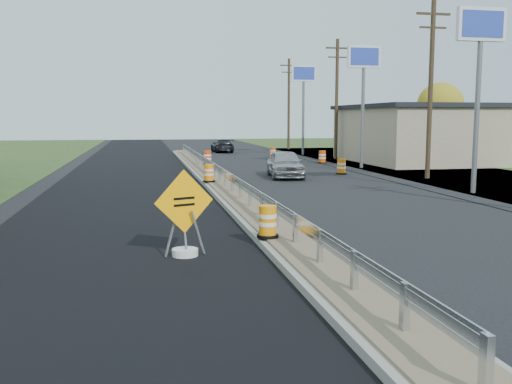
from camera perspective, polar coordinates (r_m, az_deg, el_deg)
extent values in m
plane|color=black|center=(19.98, -0.59, -2.03)|extent=(140.00, 140.00, 0.00)
cube|color=black|center=(29.55, -12.67, 0.87)|extent=(7.20, 120.00, 0.01)
cube|color=gray|center=(27.79, -3.66, 0.81)|extent=(1.60, 55.00, 0.18)
cube|color=brown|center=(27.78, -3.66, 1.04)|extent=(1.25, 55.00, 0.05)
cube|color=silver|center=(7.03, 22.04, -15.69)|extent=(0.10, 0.15, 0.70)
cube|color=silver|center=(8.66, 14.65, -10.99)|extent=(0.10, 0.15, 0.70)
cube|color=silver|center=(10.41, 9.80, -7.71)|extent=(0.10, 0.15, 0.70)
cube|color=silver|center=(12.24, 6.43, -5.36)|extent=(0.10, 0.15, 0.70)
cube|color=silver|center=(14.12, 3.96, -3.62)|extent=(0.10, 0.15, 0.70)
cube|color=silver|center=(16.02, 2.07, -2.29)|extent=(0.10, 0.15, 0.70)
cube|color=silver|center=(17.95, 0.60, -1.23)|extent=(0.10, 0.15, 0.70)
cube|color=silver|center=(19.89, -0.59, -0.39)|extent=(0.10, 0.15, 0.70)
cube|color=silver|center=(21.84, -1.57, 0.31)|extent=(0.10, 0.15, 0.70)
cube|color=silver|center=(23.80, -2.38, 0.89)|extent=(0.10, 0.15, 0.70)
cube|color=silver|center=(25.77, -3.07, 1.39)|extent=(0.10, 0.15, 0.70)
cube|color=silver|center=(27.74, -3.67, 1.81)|extent=(0.10, 0.15, 0.70)
cube|color=silver|center=(29.71, -4.18, 2.18)|extent=(0.10, 0.15, 0.70)
cube|color=silver|center=(31.69, -4.63, 2.50)|extent=(0.10, 0.15, 0.70)
cube|color=silver|center=(33.67, -5.03, 2.78)|extent=(0.10, 0.15, 0.70)
cube|color=silver|center=(35.66, -5.39, 3.03)|extent=(0.10, 0.15, 0.70)
cube|color=silver|center=(37.64, -5.70, 3.26)|extent=(0.10, 0.15, 0.70)
cube|color=silver|center=(39.63, -5.99, 3.46)|extent=(0.10, 0.15, 0.70)
cube|color=silver|center=(41.61, -6.25, 3.64)|extent=(0.10, 0.15, 0.70)
cube|color=silver|center=(43.60, -6.48, 3.81)|extent=(0.10, 0.15, 0.70)
cube|color=silver|center=(45.59, -6.70, 3.96)|extent=(0.10, 0.15, 0.70)
cube|color=silver|center=(47.58, -6.89, 4.10)|extent=(0.10, 0.15, 0.70)
cube|color=silver|center=(49.57, -7.07, 4.23)|extent=(0.10, 0.15, 0.70)
cube|color=silver|center=(51.57, -7.24, 4.35)|extent=(0.10, 0.15, 0.70)
cube|color=silver|center=(28.71, -3.94, 2.40)|extent=(0.04, 46.00, 0.34)
cube|color=silver|center=(28.72, -3.94, 2.24)|extent=(0.06, 46.00, 0.03)
cube|color=silver|center=(28.70, -3.94, 2.56)|extent=(0.06, 46.00, 0.03)
cube|color=tan|center=(46.47, 20.85, 5.35)|extent=(18.00, 12.00, 4.00)
cube|color=black|center=(46.46, 20.97, 7.96)|extent=(18.50, 12.50, 0.30)
cube|color=black|center=(42.42, 10.49, 5.02)|extent=(0.08, 7.20, 2.20)
cylinder|color=slate|center=(26.47, 21.21, 7.18)|extent=(0.22, 0.22, 6.80)
cube|color=white|center=(26.76, 21.61, 15.33)|extent=(2.20, 0.25, 1.40)
cube|color=#263FB2|center=(26.76, 21.61, 15.33)|extent=(1.90, 0.30, 1.10)
cylinder|color=slate|center=(38.10, 10.61, 7.46)|extent=(0.22, 0.22, 6.80)
cube|color=white|center=(38.30, 10.75, 13.16)|extent=(2.20, 0.25, 1.40)
cube|color=#263FB2|center=(38.30, 10.75, 13.16)|extent=(1.90, 0.30, 1.10)
cylinder|color=slate|center=(51.36, 4.74, 7.52)|extent=(0.22, 0.22, 6.80)
cube|color=white|center=(51.51, 4.79, 11.75)|extent=(2.20, 0.25, 1.40)
cube|color=#263FB2|center=(51.51, 4.79, 11.75)|extent=(1.90, 0.30, 1.10)
cylinder|color=#473523|center=(32.19, 17.05, 9.62)|extent=(0.26, 0.26, 9.40)
cube|color=#473523|center=(32.62, 17.33, 16.65)|extent=(1.90, 0.12, 0.12)
cube|color=#473523|center=(32.51, 17.28, 15.43)|extent=(1.50, 0.10, 0.10)
cylinder|color=#473523|center=(45.96, 8.06, 9.11)|extent=(0.26, 0.26, 9.40)
cube|color=#473523|center=(46.26, 8.16, 14.06)|extent=(1.90, 0.12, 0.12)
cube|color=#473523|center=(46.18, 8.14, 13.20)|extent=(1.50, 0.10, 0.10)
cylinder|color=#473523|center=(60.32, 3.29, 8.74)|extent=(0.26, 0.26, 9.40)
cube|color=#473523|center=(60.55, 3.32, 12.53)|extent=(1.90, 0.12, 0.12)
cube|color=#473523|center=(60.49, 3.32, 11.87)|extent=(1.50, 0.10, 0.10)
cylinder|color=#473523|center=(61.08, 17.84, 5.42)|extent=(0.36, 0.36, 3.08)
sphere|color=#A49623|center=(61.07, 17.95, 8.24)|extent=(4.62, 4.62, 4.62)
cylinder|color=white|center=(13.77, -7.11, -6.03)|extent=(0.63, 0.63, 0.18)
cube|color=slate|center=(13.65, -8.46, -4.15)|extent=(0.36, 0.17, 1.09)
cube|color=slate|center=(13.70, -5.83, -4.07)|extent=(0.36, 0.17, 1.09)
cube|color=slate|center=(13.73, -7.16, -4.06)|extent=(0.14, 0.27, 1.11)
cube|color=#FFA305|center=(13.54, -7.19, -0.95)|extent=(1.42, 0.57, 1.51)
cube|color=black|center=(13.50, -7.19, -0.63)|extent=(0.51, 0.20, 0.06)
cube|color=black|center=(13.53, -7.18, -1.29)|extent=(0.51, 0.20, 0.06)
cylinder|color=black|center=(14.70, 1.17, -4.41)|extent=(0.56, 0.56, 0.08)
cylinder|color=orange|center=(14.62, 1.17, -2.90)|extent=(0.45, 0.45, 0.79)
cylinder|color=white|center=(14.60, 1.17, -2.39)|extent=(0.46, 0.46, 0.10)
cylinder|color=white|center=(14.64, 1.17, -3.18)|extent=(0.46, 0.46, 0.10)
cylinder|color=black|center=(27.46, -4.73, 1.09)|extent=(0.58, 0.58, 0.08)
cylinder|color=orange|center=(27.41, -4.74, 1.94)|extent=(0.46, 0.46, 0.81)
cylinder|color=white|center=(27.40, -4.74, 2.22)|extent=(0.48, 0.48, 0.11)
cylinder|color=white|center=(27.42, -4.74, 1.77)|extent=(0.48, 0.48, 0.11)
cylinder|color=black|center=(37.77, -4.87, 2.81)|extent=(0.62, 0.62, 0.08)
cylinder|color=#E23F09|center=(37.74, -4.88, 3.47)|extent=(0.50, 0.50, 0.87)
cylinder|color=white|center=(37.73, -4.88, 3.69)|extent=(0.51, 0.51, 0.11)
cylinder|color=white|center=(37.74, -4.88, 3.35)|extent=(0.51, 0.51, 0.11)
cylinder|color=black|center=(33.91, 8.52, 1.85)|extent=(0.62, 0.62, 0.08)
cylinder|color=orange|center=(33.88, 8.53, 2.57)|extent=(0.49, 0.49, 0.86)
cylinder|color=white|center=(33.86, 8.54, 2.82)|extent=(0.51, 0.51, 0.11)
cylinder|color=white|center=(33.88, 8.53, 2.44)|extent=(0.51, 0.51, 0.11)
cylinder|color=black|center=(41.85, 6.64, 2.92)|extent=(0.63, 0.63, 0.08)
cylinder|color=#E34C09|center=(41.82, 6.65, 3.52)|extent=(0.50, 0.50, 0.88)
cylinder|color=white|center=(41.81, 6.65, 3.73)|extent=(0.52, 0.52, 0.12)
cylinder|color=white|center=(41.82, 6.65, 3.41)|extent=(0.52, 0.52, 0.12)
cylinder|color=black|center=(47.51, 1.69, 3.49)|extent=(0.59, 0.59, 0.08)
cylinder|color=#E15509|center=(47.49, 1.69, 3.99)|extent=(0.47, 0.47, 0.83)
cylinder|color=white|center=(47.48, 1.69, 4.16)|extent=(0.49, 0.49, 0.11)
cylinder|color=white|center=(47.49, 1.69, 3.90)|extent=(0.49, 0.49, 0.11)
imported|color=#A7A8AC|center=(31.73, 2.93, 2.84)|extent=(2.29, 4.63, 1.52)
imported|color=black|center=(55.29, -3.40, 4.66)|extent=(1.86, 4.43, 1.28)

